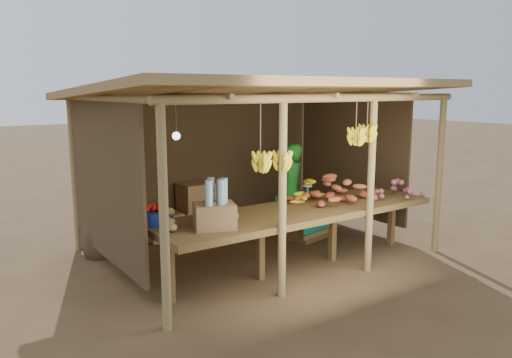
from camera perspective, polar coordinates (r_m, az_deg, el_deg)
ground at (r=7.31m, az=0.00°, el=-8.13°), size 60.00×60.00×0.00m
stall_structure at (r=6.95m, az=-0.21°, el=7.06°), size 4.70×3.50×2.43m
counter at (r=6.38m, az=4.92°, el=-3.98°), size 3.90×1.05×0.80m
potato_heap at (r=5.62m, az=-6.12°, el=-3.40°), size 1.04×0.75×0.36m
sweet_potato_heap at (r=6.86m, az=9.14°, el=-1.00°), size 1.17×0.82×0.36m
onion_heap at (r=7.23m, az=15.57°, el=-0.69°), size 0.94×0.75×0.36m
banana_pile at (r=6.87m, az=5.87°, el=-0.97°), size 0.60×0.40×0.35m
tomato_basin at (r=5.78m, az=-11.50°, el=-4.09°), size 0.42×0.42×0.22m
bottle_box at (r=5.45m, az=-4.78°, el=-3.48°), size 0.53×0.48×0.55m
vendor at (r=7.76m, az=3.92°, el=-1.38°), size 0.62×0.50×1.49m
tarp_crate at (r=7.87m, az=5.65°, el=-4.14°), size 0.83×0.76×0.87m
carton_stack at (r=7.95m, az=-8.03°, el=-4.01°), size 1.08×0.42×0.82m
burlap_sacks at (r=7.35m, az=-15.97°, el=-6.14°), size 0.91×0.48×0.64m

